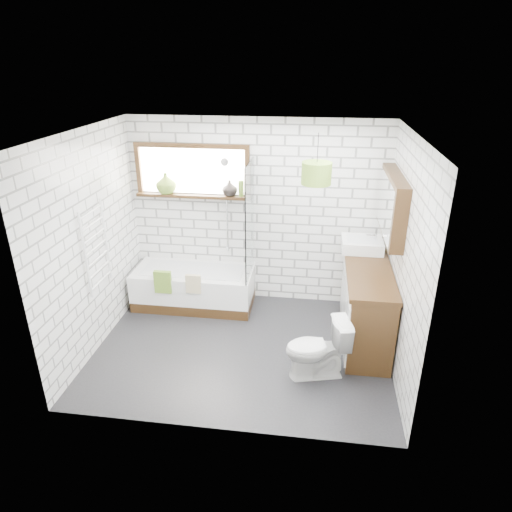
# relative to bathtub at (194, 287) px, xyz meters

# --- Properties ---
(floor) EXTENTS (3.40, 2.60, 0.01)m
(floor) POSITION_rel_bathtub_xyz_m (0.82, -0.95, -0.26)
(floor) COLOR black
(floor) RESTS_ON ground
(ceiling) EXTENTS (3.40, 2.60, 0.01)m
(ceiling) POSITION_rel_bathtub_xyz_m (0.82, -0.95, 2.25)
(ceiling) COLOR white
(ceiling) RESTS_ON ground
(wall_back) EXTENTS (3.40, 0.01, 2.50)m
(wall_back) POSITION_rel_bathtub_xyz_m (0.82, 0.36, 0.99)
(wall_back) COLOR white
(wall_back) RESTS_ON ground
(wall_front) EXTENTS (3.40, 0.01, 2.50)m
(wall_front) POSITION_rel_bathtub_xyz_m (0.82, -2.25, 0.99)
(wall_front) COLOR white
(wall_front) RESTS_ON ground
(wall_left) EXTENTS (0.01, 2.60, 2.50)m
(wall_left) POSITION_rel_bathtub_xyz_m (-0.88, -0.95, 0.99)
(wall_left) COLOR white
(wall_left) RESTS_ON ground
(wall_right) EXTENTS (0.01, 2.60, 2.50)m
(wall_right) POSITION_rel_bathtub_xyz_m (2.53, -0.95, 0.99)
(wall_right) COLOR white
(wall_right) RESTS_ON ground
(window) EXTENTS (1.52, 0.16, 0.68)m
(window) POSITION_rel_bathtub_xyz_m (-0.03, 0.31, 1.54)
(window) COLOR black
(window) RESTS_ON wall_back
(towel_radiator) EXTENTS (0.06, 0.52, 1.00)m
(towel_radiator) POSITION_rel_bathtub_xyz_m (-0.84, -0.95, 0.94)
(towel_radiator) COLOR white
(towel_radiator) RESTS_ON wall_left
(mirror_cabinet) EXTENTS (0.16, 1.20, 0.70)m
(mirror_cabinet) POSITION_rel_bathtub_xyz_m (2.44, -0.35, 1.39)
(mirror_cabinet) COLOR black
(mirror_cabinet) RESTS_ON wall_right
(shower_riser) EXTENTS (0.02, 0.02, 1.30)m
(shower_riser) POSITION_rel_bathtub_xyz_m (0.42, 0.31, 1.09)
(shower_riser) COLOR silver
(shower_riser) RESTS_ON wall_back
(bathtub) EXTENTS (1.61, 0.71, 0.52)m
(bathtub) POSITION_rel_bathtub_xyz_m (0.00, 0.00, 0.00)
(bathtub) COLOR white
(bathtub) RESTS_ON floor
(shower_screen) EXTENTS (0.02, 0.72, 1.50)m
(shower_screen) POSITION_rel_bathtub_xyz_m (0.78, 0.00, 1.01)
(shower_screen) COLOR white
(shower_screen) RESTS_ON bathtub
(towel_green) EXTENTS (0.22, 0.06, 0.30)m
(towel_green) POSITION_rel_bathtub_xyz_m (-0.31, -0.35, 0.24)
(towel_green) COLOR olive
(towel_green) RESTS_ON bathtub
(towel_beige) EXTENTS (0.19, 0.05, 0.25)m
(towel_beige) POSITION_rel_bathtub_xyz_m (0.10, -0.35, 0.24)
(towel_beige) COLOR #C2AF87
(towel_beige) RESTS_ON bathtub
(vanity) EXTENTS (0.53, 1.64, 0.94)m
(vanity) POSITION_rel_bathtub_xyz_m (2.26, -0.47, 0.21)
(vanity) COLOR black
(vanity) RESTS_ON floor
(basin) EXTENTS (0.50, 0.44, 0.15)m
(basin) POSITION_rel_bathtub_xyz_m (2.20, 0.03, 0.75)
(basin) COLOR white
(basin) RESTS_ON vanity
(tap) EXTENTS (0.03, 0.03, 0.17)m
(tap) POSITION_rel_bathtub_xyz_m (2.36, 0.03, 0.81)
(tap) COLOR silver
(tap) RESTS_ON vanity
(toilet) EXTENTS (0.53, 0.74, 0.68)m
(toilet) POSITION_rel_bathtub_xyz_m (1.70, -1.33, 0.08)
(toilet) COLOR white
(toilet) RESTS_ON floor
(vase_olive) EXTENTS (0.31, 0.31, 0.28)m
(vase_olive) POSITION_rel_bathtub_xyz_m (-0.38, 0.28, 1.36)
(vase_olive) COLOR olive
(vase_olive) RESTS_ON window
(vase_dark) EXTENTS (0.22, 0.22, 0.21)m
(vase_dark) POSITION_rel_bathtub_xyz_m (0.47, 0.28, 1.32)
(vase_dark) COLOR black
(vase_dark) RESTS_ON window
(bottle) EXTENTS (0.07, 0.07, 0.20)m
(bottle) POSITION_rel_bathtub_xyz_m (0.62, 0.28, 1.32)
(bottle) COLOR olive
(bottle) RESTS_ON window
(pendant) EXTENTS (0.30, 0.30, 0.22)m
(pendant) POSITION_rel_bathtub_xyz_m (1.59, -0.83, 1.84)
(pendant) COLOR olive
(pendant) RESTS_ON ceiling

